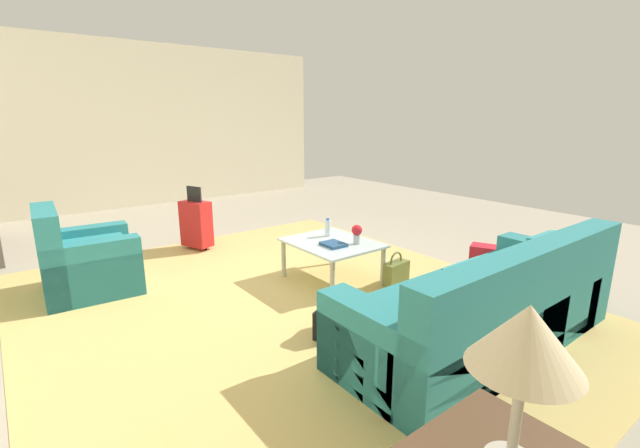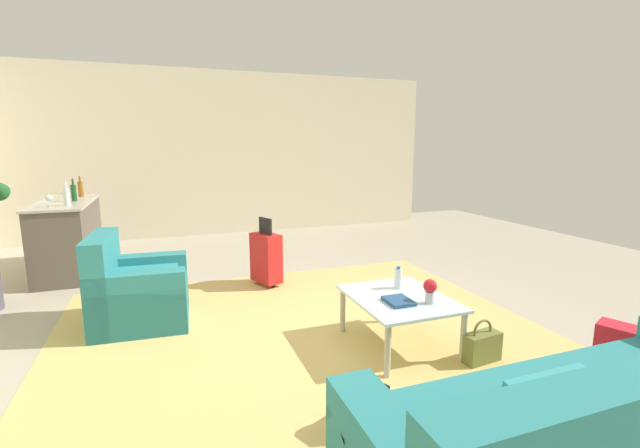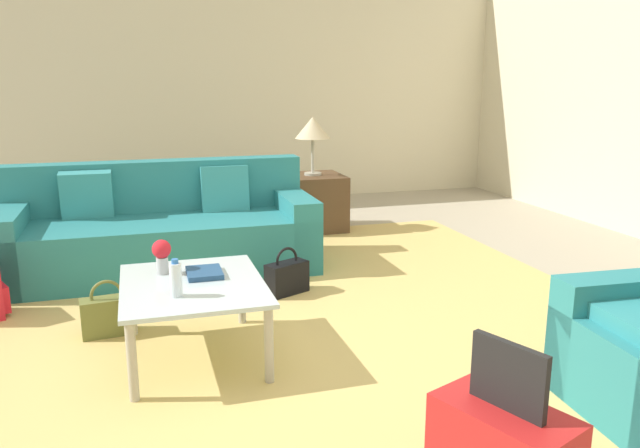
{
  "view_description": "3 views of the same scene",
  "coord_description": "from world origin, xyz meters",
  "px_view_note": "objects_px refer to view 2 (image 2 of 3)",
  "views": [
    {
      "loc": [
        -3.76,
        2.26,
        1.74
      ],
      "look_at": [
        -0.57,
        -0.21,
        0.72
      ],
      "focal_mm": 24.0,
      "sensor_mm": 36.0,
      "label": 1
    },
    {
      "loc": [
        -3.43,
        1.33,
        1.72
      ],
      "look_at": [
        -0.07,
        0.1,
        1.06
      ],
      "focal_mm": 24.0,
      "sensor_mm": 36.0,
      "label": 2
    },
    {
      "loc": [
        2.98,
        -0.76,
        1.56
      ],
      "look_at": [
        -0.94,
        0.4,
        0.6
      ],
      "focal_mm": 35.0,
      "sensor_mm": 36.0,
      "label": 3
    }
  ],
  "objects_px": {
    "handbag_black": "(365,408)",
    "backpack_red": "(618,352)",
    "wine_bottle_clear": "(67,196)",
    "flower_vase": "(430,289)",
    "wine_bottle_amber": "(81,189)",
    "coffee_table_book": "(398,301)",
    "wine_glass_right_of_centre": "(72,189)",
    "couch": "(610,447)",
    "handbag_olive": "(481,346)",
    "wine_glass_left_of_centre": "(64,193)",
    "armchair": "(134,293)",
    "wine_glass_leftmost": "(49,199)",
    "water_bottle": "(398,278)",
    "suitcase_red": "(266,257)",
    "wine_bottle_green": "(74,192)",
    "bar_console": "(68,236)",
    "coffee_table": "(399,303)"
  },
  "relations": [
    {
      "from": "wine_glass_leftmost",
      "to": "backpack_red",
      "type": "distance_m",
      "value": 5.99
    },
    {
      "from": "flower_vase",
      "to": "wine_glass_left_of_centre",
      "type": "relative_size",
      "value": 1.33
    },
    {
      "from": "armchair",
      "to": "flower_vase",
      "type": "distance_m",
      "value": 2.79
    },
    {
      "from": "armchair",
      "to": "wine_glass_right_of_centre",
      "type": "distance_m",
      "value": 3.03
    },
    {
      "from": "flower_vase",
      "to": "wine_bottle_green",
      "type": "distance_m",
      "value": 4.88
    },
    {
      "from": "wine_glass_left_of_centre",
      "to": "handbag_black",
      "type": "xyz_separation_m",
      "value": [
        -4.39,
        -2.34,
        -0.95
      ]
    },
    {
      "from": "coffee_table",
      "to": "wine_glass_right_of_centre",
      "type": "bearing_deg",
      "value": 37.18
    },
    {
      "from": "armchair",
      "to": "water_bottle",
      "type": "distance_m",
      "value": 2.53
    },
    {
      "from": "water_bottle",
      "to": "wine_glass_left_of_centre",
      "type": "height_order",
      "value": "wine_glass_left_of_centre"
    },
    {
      "from": "wine_glass_left_of_centre",
      "to": "wine_bottle_amber",
      "type": "xyz_separation_m",
      "value": [
        0.51,
        -0.12,
        0.01
      ]
    },
    {
      "from": "flower_vase",
      "to": "bar_console",
      "type": "distance_m",
      "value": 4.94
    },
    {
      "from": "wine_glass_right_of_centre",
      "to": "wine_bottle_clear",
      "type": "xyz_separation_m",
      "value": [
        -1.07,
        -0.12,
        0.01
      ]
    },
    {
      "from": "coffee_table_book",
      "to": "wine_glass_right_of_centre",
      "type": "distance_m",
      "value": 5.21
    },
    {
      "from": "wine_glass_leftmost",
      "to": "suitcase_red",
      "type": "bearing_deg",
      "value": -110.52
    },
    {
      "from": "coffee_table_book",
      "to": "armchair",
      "type": "bearing_deg",
      "value": 56.18
    },
    {
      "from": "coffee_table",
      "to": "wine_glass_leftmost",
      "type": "relative_size",
      "value": 6.16
    },
    {
      "from": "coffee_table",
      "to": "bar_console",
      "type": "distance_m",
      "value": 4.68
    },
    {
      "from": "water_bottle",
      "to": "suitcase_red",
      "type": "relative_size",
      "value": 0.24
    },
    {
      "from": "couch",
      "to": "wine_glass_leftmost",
      "type": "distance_m",
      "value": 5.78
    },
    {
      "from": "coffee_table",
      "to": "wine_glass_right_of_centre",
      "type": "distance_m",
      "value": 5.17
    },
    {
      "from": "wine_bottle_amber",
      "to": "backpack_red",
      "type": "relative_size",
      "value": 0.75
    },
    {
      "from": "couch",
      "to": "wine_bottle_green",
      "type": "distance_m",
      "value": 6.17
    },
    {
      "from": "handbag_black",
      "to": "backpack_red",
      "type": "height_order",
      "value": "backpack_red"
    },
    {
      "from": "wine_glass_left_of_centre",
      "to": "handbag_olive",
      "type": "height_order",
      "value": "wine_glass_left_of_centre"
    },
    {
      "from": "wine_bottle_clear",
      "to": "handbag_olive",
      "type": "bearing_deg",
      "value": -135.18
    },
    {
      "from": "wine_bottle_green",
      "to": "handbag_black",
      "type": "bearing_deg",
      "value": -153.11
    },
    {
      "from": "wine_glass_leftmost",
      "to": "handbag_olive",
      "type": "xyz_separation_m",
      "value": [
        -3.39,
        -3.63,
        -0.95
      ]
    },
    {
      "from": "wine_glass_leftmost",
      "to": "wine_bottle_amber",
      "type": "distance_m",
      "value": 1.11
    },
    {
      "from": "bar_console",
      "to": "handbag_black",
      "type": "relative_size",
      "value": 4.77
    },
    {
      "from": "couch",
      "to": "wine_bottle_clear",
      "type": "xyz_separation_m",
      "value": [
        4.81,
        3.08,
        0.79
      ]
    },
    {
      "from": "couch",
      "to": "suitcase_red",
      "type": "relative_size",
      "value": 2.91
    },
    {
      "from": "wine_bottle_clear",
      "to": "flower_vase",
      "type": "bearing_deg",
      "value": -135.96
    },
    {
      "from": "couch",
      "to": "wine_glass_right_of_centre",
      "type": "xyz_separation_m",
      "value": [
        5.88,
        3.2,
        0.78
      ]
    },
    {
      "from": "armchair",
      "to": "wine_glass_right_of_centre",
      "type": "height_order",
      "value": "wine_glass_right_of_centre"
    },
    {
      "from": "wine_glass_right_of_centre",
      "to": "couch",
      "type": "bearing_deg",
      "value": -151.47
    },
    {
      "from": "coffee_table_book",
      "to": "suitcase_red",
      "type": "height_order",
      "value": "suitcase_red"
    },
    {
      "from": "bar_console",
      "to": "handbag_black",
      "type": "xyz_separation_m",
      "value": [
        -4.39,
        -2.35,
        -0.37
      ]
    },
    {
      "from": "flower_vase",
      "to": "handbag_olive",
      "type": "xyz_separation_m",
      "value": [
        -0.25,
        -0.34,
        -0.44
      ]
    },
    {
      "from": "water_bottle",
      "to": "wine_glass_right_of_centre",
      "type": "xyz_separation_m",
      "value": [
        3.88,
        3.2,
        0.54
      ]
    },
    {
      "from": "water_bottle",
      "to": "wine_glass_left_of_centre",
      "type": "relative_size",
      "value": 1.32
    },
    {
      "from": "wine_bottle_amber",
      "to": "handbag_black",
      "type": "distance_m",
      "value": 5.47
    },
    {
      "from": "water_bottle",
      "to": "wine_glass_leftmost",
      "type": "relative_size",
      "value": 1.32
    },
    {
      "from": "wine_glass_leftmost",
      "to": "wine_glass_left_of_centre",
      "type": "xyz_separation_m",
      "value": [
        0.58,
        -0.05,
        0.0
      ]
    },
    {
      "from": "couch",
      "to": "wine_bottle_amber",
      "type": "relative_size",
      "value": 8.25
    },
    {
      "from": "wine_glass_left_of_centre",
      "to": "coffee_table_book",
      "type": "bearing_deg",
      "value": -140.18
    },
    {
      "from": "armchair",
      "to": "couch",
      "type": "bearing_deg",
      "value": -143.83
    },
    {
      "from": "couch",
      "to": "handbag_olive",
      "type": "relative_size",
      "value": 6.92
    },
    {
      "from": "coffee_table_book",
      "to": "suitcase_red",
      "type": "xyz_separation_m",
      "value": [
        2.12,
        0.62,
        -0.1
      ]
    },
    {
      "from": "flower_vase",
      "to": "wine_bottle_amber",
      "type": "xyz_separation_m",
      "value": [
        4.23,
        3.13,
        0.52
      ]
    },
    {
      "from": "coffee_table_book",
      "to": "wine_glass_right_of_centre",
      "type": "xyz_separation_m",
      "value": [
        4.2,
        3.02,
        0.62
      ]
    }
  ]
}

